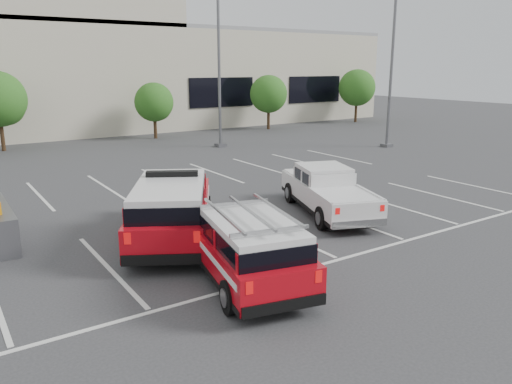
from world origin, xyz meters
TOP-DOWN VIEW (x-y plane):
  - ground at (0.00, 0.00)m, footprint 120.00×120.00m
  - stall_markings at (0.00, 4.50)m, footprint 23.00×15.00m
  - convention_building at (0.18, 31.86)m, footprint 60.00×16.99m
  - tree_mid_left at (-4.91, 22.05)m, footprint 3.37×3.37m
  - tree_mid_right at (5.09, 22.05)m, footprint 2.77×2.77m
  - tree_right at (15.09, 22.05)m, footprint 3.07×3.07m
  - tree_far_right at (25.09, 22.05)m, footprint 3.37×3.37m
  - light_pole_mid at (7.00, 16.00)m, footprint 0.90×0.60m
  - light_pole_right at (16.00, 10.00)m, footprint 0.90×0.60m
  - fire_chief_suv at (-3.10, 1.09)m, footprint 4.62×6.04m
  - white_pickup at (2.69, 0.73)m, footprint 3.54×5.61m
  - ladder_suv at (-2.86, -2.61)m, footprint 2.86×5.07m

SIDE VIEW (x-z plane):
  - ground at x=0.00m, z-range 0.00..0.00m
  - stall_markings at x=0.00m, z-range 0.00..0.01m
  - white_pickup at x=2.69m, z-range -0.17..1.46m
  - ladder_suv at x=-2.86m, z-range -0.19..1.70m
  - fire_chief_suv at x=-3.10m, z-range -0.18..1.84m
  - tree_mid_right at x=5.09m, z-range 0.51..4.50m
  - tree_right at x=15.09m, z-range 0.56..4.98m
  - tree_mid_left at x=-4.91m, z-range 0.62..5.46m
  - tree_far_right at x=25.09m, z-range 0.62..5.46m
  - convention_building at x=0.18m, z-range -1.88..11.32m
  - light_pole_mid at x=7.00m, z-range 0.07..10.31m
  - light_pole_right at x=16.00m, z-range 0.07..10.31m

